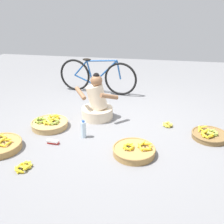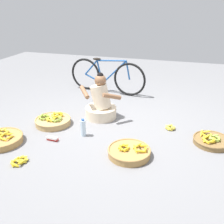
{
  "view_description": "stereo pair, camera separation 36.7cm",
  "coord_description": "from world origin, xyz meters",
  "px_view_note": "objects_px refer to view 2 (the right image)",
  "views": [
    {
      "loc": [
        0.61,
        -3.5,
        1.84
      ],
      "look_at": [
        0.0,
        -0.2,
        0.35
      ],
      "focal_mm": 40.97,
      "sensor_mm": 36.0,
      "label": 1
    },
    {
      "loc": [
        0.97,
        -3.42,
        1.84
      ],
      "look_at": [
        0.0,
        -0.2,
        0.35
      ],
      "focal_mm": 40.97,
      "sensor_mm": 36.0,
      "label": 2
    }
  ],
  "objects_px": {
    "banana_basket_near_vendor": "(129,152)",
    "banana_basket_mid_left": "(1,139)",
    "vendor_woman_front": "(101,104)",
    "banana_basket_mid_right": "(53,121)",
    "packet_carton_stack": "(52,139)",
    "loose_bananas_back_right": "(170,127)",
    "water_bottle": "(83,128)",
    "banana_basket_front_center": "(212,140)",
    "bicycle_leaning": "(107,76)",
    "loose_bananas_near_bicycle": "(20,161)"
  },
  "relations": [
    {
      "from": "loose_bananas_back_right",
      "to": "water_bottle",
      "type": "height_order",
      "value": "water_bottle"
    },
    {
      "from": "banana_basket_near_vendor",
      "to": "banana_basket_front_center",
      "type": "bearing_deg",
      "value": 31.05
    },
    {
      "from": "banana_basket_front_center",
      "to": "vendor_woman_front",
      "type": "bearing_deg",
      "value": 167.8
    },
    {
      "from": "vendor_woman_front",
      "to": "banana_basket_mid_right",
      "type": "distance_m",
      "value": 0.82
    },
    {
      "from": "water_bottle",
      "to": "packet_carton_stack",
      "type": "xyz_separation_m",
      "value": [
        -0.37,
        -0.26,
        -0.1
      ]
    },
    {
      "from": "bicycle_leaning",
      "to": "loose_bananas_near_bicycle",
      "type": "bearing_deg",
      "value": -94.68
    },
    {
      "from": "vendor_woman_front",
      "to": "banana_basket_near_vendor",
      "type": "xyz_separation_m",
      "value": [
        0.73,
        -1.0,
        -0.19
      ]
    },
    {
      "from": "packet_carton_stack",
      "to": "banana_basket_mid_right",
      "type": "bearing_deg",
      "value": 117.34
    },
    {
      "from": "banana_basket_mid_right",
      "to": "packet_carton_stack",
      "type": "distance_m",
      "value": 0.53
    },
    {
      "from": "banana_basket_mid_left",
      "to": "packet_carton_stack",
      "type": "xyz_separation_m",
      "value": [
        0.65,
        0.26,
        -0.03
      ]
    },
    {
      "from": "banana_basket_front_center",
      "to": "water_bottle",
      "type": "xyz_separation_m",
      "value": [
        -1.79,
        -0.3,
        0.08
      ]
    },
    {
      "from": "bicycle_leaning",
      "to": "banana_basket_mid_right",
      "type": "distance_m",
      "value": 1.77
    },
    {
      "from": "banana_basket_near_vendor",
      "to": "loose_bananas_near_bicycle",
      "type": "distance_m",
      "value": 1.36
    },
    {
      "from": "banana_basket_mid_right",
      "to": "packet_carton_stack",
      "type": "xyz_separation_m",
      "value": [
        0.24,
        -0.47,
        -0.03
      ]
    },
    {
      "from": "banana_basket_near_vendor",
      "to": "vendor_woman_front",
      "type": "bearing_deg",
      "value": 126.14
    },
    {
      "from": "banana_basket_near_vendor",
      "to": "banana_basket_mid_right",
      "type": "bearing_deg",
      "value": 159.18
    },
    {
      "from": "banana_basket_near_vendor",
      "to": "banana_basket_mid_left",
      "type": "height_order",
      "value": "banana_basket_mid_left"
    },
    {
      "from": "banana_basket_front_center",
      "to": "loose_bananas_near_bicycle",
      "type": "height_order",
      "value": "banana_basket_front_center"
    },
    {
      "from": "banana_basket_front_center",
      "to": "banana_basket_mid_right",
      "type": "bearing_deg",
      "value": -177.76
    },
    {
      "from": "loose_bananas_back_right",
      "to": "water_bottle",
      "type": "relative_size",
      "value": 0.69
    },
    {
      "from": "loose_bananas_back_right",
      "to": "packet_carton_stack",
      "type": "xyz_separation_m",
      "value": [
        -1.57,
        -0.83,
        0.0
      ]
    },
    {
      "from": "vendor_woman_front",
      "to": "loose_bananas_back_right",
      "type": "distance_m",
      "value": 1.19
    },
    {
      "from": "loose_bananas_back_right",
      "to": "loose_bananas_near_bicycle",
      "type": "height_order",
      "value": "loose_bananas_back_right"
    },
    {
      "from": "loose_bananas_near_bicycle",
      "to": "water_bottle",
      "type": "xyz_separation_m",
      "value": [
        0.49,
        0.86,
        0.1
      ]
    },
    {
      "from": "water_bottle",
      "to": "banana_basket_mid_right",
      "type": "bearing_deg",
      "value": 161.09
    },
    {
      "from": "loose_bananas_near_bicycle",
      "to": "vendor_woman_front",
      "type": "bearing_deg",
      "value": 71.24
    },
    {
      "from": "banana_basket_near_vendor",
      "to": "water_bottle",
      "type": "relative_size",
      "value": 2.06
    },
    {
      "from": "vendor_woman_front",
      "to": "banana_basket_front_center",
      "type": "relative_size",
      "value": 1.53
    },
    {
      "from": "loose_bananas_back_right",
      "to": "vendor_woman_front",
      "type": "bearing_deg",
      "value": 174.8
    },
    {
      "from": "banana_basket_mid_left",
      "to": "banana_basket_near_vendor",
      "type": "bearing_deg",
      "value": 6.5
    },
    {
      "from": "vendor_woman_front",
      "to": "loose_bananas_back_right",
      "type": "xyz_separation_m",
      "value": [
        1.17,
        -0.11,
        -0.22
      ]
    },
    {
      "from": "vendor_woman_front",
      "to": "banana_basket_near_vendor",
      "type": "height_order",
      "value": "vendor_woman_front"
    },
    {
      "from": "banana_basket_mid_left",
      "to": "water_bottle",
      "type": "relative_size",
      "value": 2.2
    },
    {
      "from": "vendor_woman_front",
      "to": "banana_basket_mid_left",
      "type": "bearing_deg",
      "value": -131.4
    },
    {
      "from": "loose_bananas_back_right",
      "to": "banana_basket_near_vendor",
      "type": "bearing_deg",
      "value": -116.38
    },
    {
      "from": "banana_basket_front_center",
      "to": "loose_bananas_near_bicycle",
      "type": "relative_size",
      "value": 2.04
    },
    {
      "from": "banana_basket_near_vendor",
      "to": "banana_basket_mid_left",
      "type": "distance_m",
      "value": 1.79
    },
    {
      "from": "loose_bananas_back_right",
      "to": "loose_bananas_near_bicycle",
      "type": "distance_m",
      "value": 2.22
    },
    {
      "from": "loose_bananas_near_bicycle",
      "to": "water_bottle",
      "type": "bearing_deg",
      "value": 60.5
    },
    {
      "from": "banana_basket_mid_left",
      "to": "banana_basket_front_center",
      "type": "bearing_deg",
      "value": 16.28
    },
    {
      "from": "banana_basket_mid_left",
      "to": "water_bottle",
      "type": "height_order",
      "value": "water_bottle"
    },
    {
      "from": "banana_basket_mid_right",
      "to": "banana_basket_front_center",
      "type": "distance_m",
      "value": 2.4
    },
    {
      "from": "banana_basket_mid_right",
      "to": "water_bottle",
      "type": "xyz_separation_m",
      "value": [
        0.61,
        -0.21,
        0.07
      ]
    },
    {
      "from": "bicycle_leaning",
      "to": "banana_basket_mid_right",
      "type": "relative_size",
      "value": 3.0
    },
    {
      "from": "vendor_woman_front",
      "to": "loose_bananas_near_bicycle",
      "type": "bearing_deg",
      "value": -108.76
    },
    {
      "from": "banana_basket_near_vendor",
      "to": "loose_bananas_back_right",
      "type": "height_order",
      "value": "banana_basket_near_vendor"
    },
    {
      "from": "banana_basket_mid_left",
      "to": "water_bottle",
      "type": "distance_m",
      "value": 1.14
    },
    {
      "from": "packet_carton_stack",
      "to": "loose_bananas_near_bicycle",
      "type": "bearing_deg",
      "value": -100.99
    },
    {
      "from": "banana_basket_mid_left",
      "to": "vendor_woman_front",
      "type": "bearing_deg",
      "value": 48.6
    },
    {
      "from": "vendor_woman_front",
      "to": "bicycle_leaning",
      "type": "bearing_deg",
      "value": 103.43
    }
  ]
}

